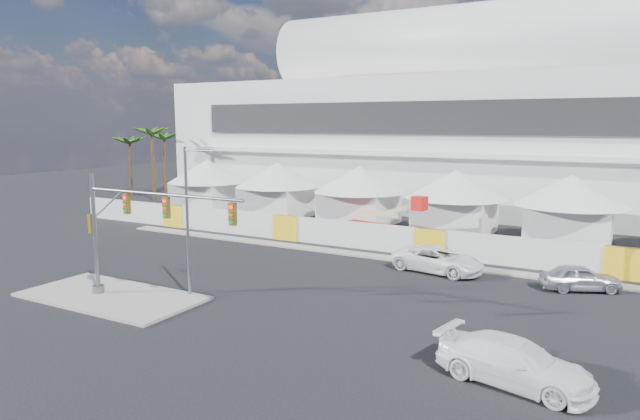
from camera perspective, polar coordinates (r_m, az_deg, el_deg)
The scene contains 13 objects.
ground at distance 31.16m, azimuth -8.53°, elevation -8.82°, with size 160.00×160.00×0.00m, color black.
median_island at distance 33.07m, azimuth -20.13°, elevation -8.10°, with size 10.00×5.00×0.15m, color gray.
stadium at distance 65.63m, azimuth 20.99°, elevation 8.26°, with size 80.00×24.80×21.98m.
tent_row at distance 51.03m, azimuth 8.53°, elevation 1.67°, with size 53.40×8.40×5.40m.
hoarding_fence at distance 40.73m, azimuth 10.97°, elevation -3.25°, with size 70.00×0.25×2.00m, color silver.
palm_cluster at distance 74.07m, azimuth -15.29°, elevation 6.53°, with size 10.60×10.60×8.55m.
sedan_silver at distance 35.37m, azimuth 24.60°, elevation -6.17°, with size 4.31×1.73×1.47m, color silver.
pickup_curb at distance 36.79m, azimuth 11.74°, elevation -4.89°, with size 5.75×2.65×1.60m, color white.
pickup_near at distance 22.36m, azimuth 18.86°, elevation -14.20°, with size 5.64×2.29×1.64m, color white.
lot_car_c at distance 51.81m, azimuth -7.18°, elevation -0.98°, with size 4.56×1.85×1.32m, color #A4A4A9.
traffic_mast at distance 31.14m, azimuth -18.88°, elevation -1.83°, with size 10.31×0.64×6.55m.
streetlight_median at distance 30.88m, azimuth -12.87°, elevation -0.11°, with size 2.20×0.22×7.96m.
boom_lift at distance 46.77m, azimuth 5.40°, elevation -1.55°, with size 7.71×2.51×3.81m.
Camera 1 is at (18.30, -23.42, 9.36)m, focal length 32.00 mm.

